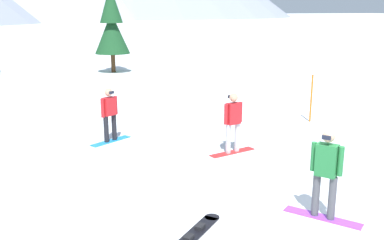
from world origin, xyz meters
The scene contains 7 objects.
ground_plane centered at (0.00, 0.00, 0.00)m, with size 800.00×800.00×0.00m, color white.
snowboarder_foreground centered at (0.18, -0.17, 0.97)m, with size 1.08×1.45×1.81m.
snowboarder_midground centered at (0.53, 4.18, 0.93)m, with size 1.50×0.53×1.75m.
snowboarder_background centered at (-2.43, 6.72, 0.90)m, with size 1.41×0.91×1.69m.
loose_snowboard_near_left centered at (-2.43, 0.25, 0.02)m, with size 1.61×1.36×0.09m.
trail_marker_pole centered at (4.94, 6.24, 0.87)m, with size 0.06×0.06×1.75m, color orange.
pine_tree_slender centered at (1.52, 22.21, 3.07)m, with size 2.27×2.27×5.62m.
Camera 1 is at (-5.44, -6.45, 4.03)m, focal length 41.12 mm.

